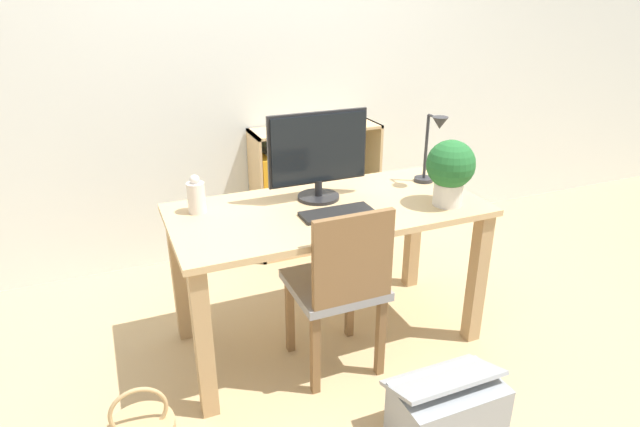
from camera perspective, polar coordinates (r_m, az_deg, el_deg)
ground_plane at (r=2.86m, az=0.80°, el=-12.92°), size 10.00×10.00×0.00m
wall_back at (r=3.45m, az=-7.30°, el=16.56°), size 8.00×0.05×2.60m
desk at (r=2.56m, az=0.87°, el=-1.93°), size 1.47×0.70×0.73m
monitor at (r=2.53m, az=-0.24°, el=6.52°), size 0.49×0.20×0.42m
keyboard at (r=2.42m, az=1.83°, el=0.06°), size 0.33×0.13×0.02m
vase at (r=2.48m, az=-13.06°, el=1.80°), size 0.08×0.08×0.18m
desk_lamp at (r=2.78m, az=11.96°, el=7.35°), size 0.10×0.19×0.37m
potted_plant at (r=2.54m, az=13.73°, el=4.65°), size 0.23×0.23×0.31m
chair at (r=2.39m, az=2.15°, el=-7.51°), size 0.40×0.40×0.85m
bookshelf at (r=3.57m, az=-2.63°, el=1.91°), size 0.85×0.28×0.85m
storage_box at (r=2.31m, az=13.38°, el=-19.76°), size 0.44×0.29×0.31m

